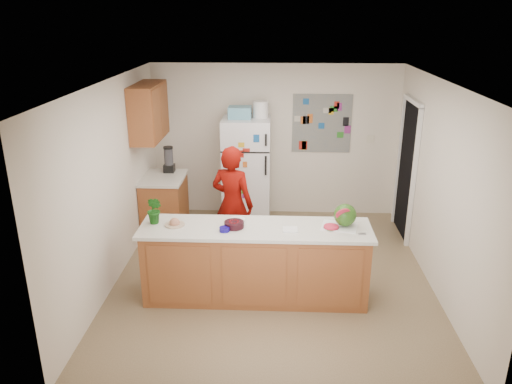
{
  "coord_description": "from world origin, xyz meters",
  "views": [
    {
      "loc": [
        0.05,
        -5.76,
        3.27
      ],
      "look_at": [
        -0.22,
        0.2,
        1.1
      ],
      "focal_mm": 35.0,
      "sensor_mm": 36.0,
      "label": 1
    }
  ],
  "objects_px": {
    "person": "(233,204)",
    "cherry_bowl": "(234,225)",
    "refrigerator": "(247,171)",
    "watermelon": "(345,215)"
  },
  "relations": [
    {
      "from": "person",
      "to": "refrigerator",
      "type": "bearing_deg",
      "value": -73.77
    },
    {
      "from": "refrigerator",
      "to": "watermelon",
      "type": "relative_size",
      "value": 6.56
    },
    {
      "from": "refrigerator",
      "to": "watermelon",
      "type": "xyz_separation_m",
      "value": [
        1.28,
        -2.31,
        0.21
      ]
    },
    {
      "from": "person",
      "to": "cherry_bowl",
      "type": "height_order",
      "value": "person"
    },
    {
      "from": "watermelon",
      "to": "cherry_bowl",
      "type": "height_order",
      "value": "watermelon"
    },
    {
      "from": "refrigerator",
      "to": "person",
      "type": "bearing_deg",
      "value": -94.18
    },
    {
      "from": "refrigerator",
      "to": "person",
      "type": "height_order",
      "value": "refrigerator"
    },
    {
      "from": "person",
      "to": "watermelon",
      "type": "relative_size",
      "value": 6.27
    },
    {
      "from": "refrigerator",
      "to": "cherry_bowl",
      "type": "bearing_deg",
      "value": -89.86
    },
    {
      "from": "refrigerator",
      "to": "watermelon",
      "type": "bearing_deg",
      "value": -61.04
    }
  ]
}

